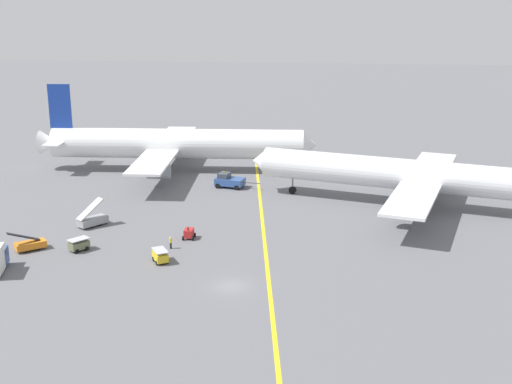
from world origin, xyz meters
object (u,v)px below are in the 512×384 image
object	(u,v)px
pushback_tug	(229,181)
gse_belt_loader_portside	(30,244)
airliner_at_gate_left	(175,144)
gse_baggage_cart_near_cluster	(79,245)
airliner_being_pushed	(411,176)
ground_crew_wing_walker_right	(171,242)
gse_gpu_cart_small	(189,233)
gse_baggage_cart_trailing	(160,256)
gse_stair_truck_yellow	(92,219)

from	to	relation	value
pushback_tug	gse_belt_loader_portside	size ratio (longest dim) A/B	1.84
airliner_at_gate_left	gse_belt_loader_portside	bearing A→B (deg)	-102.36
gse_baggage_cart_near_cluster	airliner_being_pushed	bearing A→B (deg)	28.25
airliner_at_gate_left	ground_crew_wing_walker_right	bearing A→B (deg)	-78.34
pushback_tug	gse_gpu_cart_small	distance (m)	27.70
airliner_at_gate_left	gse_gpu_cart_small	world-z (taller)	airliner_at_gate_left
pushback_tug	gse_belt_loader_portside	bearing A→B (deg)	-123.05
airliner_at_gate_left	gse_belt_loader_portside	distance (m)	47.02
gse_gpu_cart_small	gse_belt_loader_portside	bearing A→B (deg)	-161.74
pushback_tug	gse_baggage_cart_near_cluster	bearing A→B (deg)	-114.85
airliner_at_gate_left	gse_baggage_cart_trailing	size ratio (longest dim) A/B	17.61
pushback_tug	gse_baggage_cart_near_cluster	distance (m)	37.39
gse_baggage_cart_near_cluster	ground_crew_wing_walker_right	size ratio (longest dim) A/B	1.83
gse_stair_truck_yellow	gse_baggage_cart_trailing	xyz separation A→B (m)	(13.72, -13.10, -0.16)
gse_stair_truck_yellow	gse_baggage_cart_trailing	distance (m)	18.97
airliner_at_gate_left	gse_gpu_cart_small	size ratio (longest dim) A/B	26.36
gse_baggage_cart_near_cluster	gse_baggage_cart_trailing	xyz separation A→B (m)	(12.01, -2.93, 0.00)
pushback_tug	ground_crew_wing_walker_right	distance (m)	32.05
airliner_at_gate_left	airliner_being_pushed	distance (m)	48.06
gse_belt_loader_portside	gse_gpu_cart_small	xyz separation A→B (m)	(20.59, 6.79, -0.03)
pushback_tug	gse_baggage_cart_trailing	world-z (taller)	pushback_tug
airliner_at_gate_left	gse_gpu_cart_small	distance (m)	40.59
airliner_at_gate_left	pushback_tug	size ratio (longest dim) A/B	6.57
gse_gpu_cart_small	pushback_tug	bearing A→B (deg)	86.26
gse_belt_loader_portside	gse_stair_truck_yellow	bearing A→B (deg)	64.99
airliner_being_pushed	gse_gpu_cart_small	distance (m)	38.48
airliner_being_pushed	pushback_tug	world-z (taller)	airliner_being_pushed
gse_belt_loader_portside	pushback_tug	bearing A→B (deg)	56.95
gse_belt_loader_portside	gse_baggage_cart_near_cluster	bearing A→B (deg)	4.28
pushback_tug	ground_crew_wing_walker_right	size ratio (longest dim) A/B	4.97
gse_baggage_cart_trailing	gse_gpu_cart_small	size ratio (longest dim) A/B	1.50
gse_gpu_cart_small	ground_crew_wing_walker_right	bearing A→B (deg)	-111.65
airliner_being_pushed	ground_crew_wing_walker_right	xyz separation A→B (m)	(-34.84, -23.22, -4.39)
airliner_being_pushed	ground_crew_wing_walker_right	distance (m)	42.09
airliner_at_gate_left	pushback_tug	distance (m)	17.27
pushback_tug	ground_crew_wing_walker_right	bearing A→B (deg)	-96.24
gse_baggage_cart_near_cluster	ground_crew_wing_walker_right	xyz separation A→B (m)	(12.22, 2.07, 0.02)
gse_baggage_cart_near_cluster	gse_gpu_cart_small	size ratio (longest dim) A/B	1.48
airliner_at_gate_left	gse_gpu_cart_small	xyz separation A→B (m)	(10.58, -38.92, -4.62)
airliner_being_pushed	gse_stair_truck_yellow	size ratio (longest dim) A/B	11.33
airliner_being_pushed	ground_crew_wing_walker_right	bearing A→B (deg)	-146.31
pushback_tug	gse_stair_truck_yellow	world-z (taller)	gse_stair_truck_yellow
airliner_being_pushed	airliner_at_gate_left	bearing A→B (deg)	155.51
gse_baggage_cart_trailing	ground_crew_wing_walker_right	xyz separation A→B (m)	(0.22, 5.00, 0.02)
ground_crew_wing_walker_right	gse_baggage_cart_near_cluster	bearing A→B (deg)	-170.41
ground_crew_wing_walker_right	gse_baggage_cart_trailing	bearing A→B (deg)	-92.50
gse_belt_loader_portside	airliner_at_gate_left	bearing A→B (deg)	77.64
airliner_being_pushed	gse_stair_truck_yellow	world-z (taller)	airliner_being_pushed
pushback_tug	gse_baggage_cart_trailing	xyz separation A→B (m)	(-3.70, -36.86, -0.37)
airliner_being_pushed	gse_belt_loader_portside	xyz separation A→B (m)	(-53.75, -25.79, -4.45)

